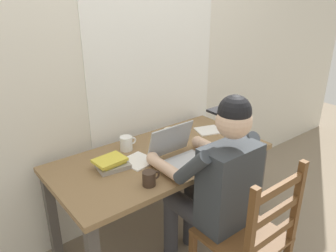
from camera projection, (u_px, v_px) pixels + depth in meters
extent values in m
plane|color=gray|center=(162.00, 240.00, 2.50)|extent=(8.00, 8.00, 0.00)
cube|color=silver|center=(122.00, 57.00, 2.32)|extent=(6.00, 0.04, 2.60)
cube|color=white|center=(155.00, 72.00, 2.50)|extent=(1.12, 0.01, 1.12)
cube|color=beige|center=(156.00, 142.00, 2.72)|extent=(1.18, 0.06, 0.04)
cube|color=olive|center=(161.00, 157.00, 2.23)|extent=(1.45, 0.72, 0.03)
cube|color=#4C4742|center=(257.00, 188.00, 2.53)|extent=(0.06, 0.06, 0.68)
cube|color=#4C4742|center=(52.00, 218.00, 2.21)|extent=(0.06, 0.06, 0.68)
cube|color=#4C4742|center=(200.00, 158.00, 2.98)|extent=(0.06, 0.06, 0.68)
cube|color=#33383D|center=(228.00, 186.00, 1.87)|extent=(0.34, 0.20, 0.50)
sphere|color=#DBB293|center=(234.00, 121.00, 1.72)|extent=(0.19, 0.19, 0.19)
sphere|color=black|center=(235.00, 112.00, 1.70)|extent=(0.17, 0.17, 0.17)
cube|color=black|center=(222.00, 110.00, 1.76)|extent=(0.13, 0.10, 0.01)
cylinder|color=#38383D|center=(191.00, 212.00, 2.06)|extent=(0.13, 0.40, 0.13)
cylinder|color=#38383D|center=(212.00, 201.00, 2.16)|extent=(0.13, 0.40, 0.13)
cylinder|color=#38383D|center=(171.00, 226.00, 2.30)|extent=(0.10, 0.10, 0.47)
cylinder|color=#38383D|center=(190.00, 215.00, 2.40)|extent=(0.10, 0.10, 0.47)
cylinder|color=#33383D|center=(192.00, 168.00, 1.76)|extent=(0.10, 0.24, 0.25)
cylinder|color=#DBB293|center=(165.00, 168.00, 1.97)|extent=(0.07, 0.28, 0.07)
sphere|color=#DBB293|center=(153.00, 158.00, 2.08)|extent=(0.08, 0.08, 0.08)
cylinder|color=#33383D|center=(242.00, 147.00, 1.99)|extent=(0.10, 0.24, 0.25)
cylinder|color=#DBB293|center=(213.00, 149.00, 2.20)|extent=(0.07, 0.28, 0.07)
sphere|color=#DBB293|center=(197.00, 142.00, 2.29)|extent=(0.08, 0.08, 0.08)
cube|color=brown|center=(241.00, 235.00, 1.88)|extent=(0.42, 0.42, 0.02)
cube|color=brown|center=(235.00, 235.00, 2.22)|extent=(0.04, 0.04, 0.45)
cube|color=brown|center=(297.00, 201.00, 1.76)|extent=(0.04, 0.04, 0.48)
cube|color=brown|center=(251.00, 232.00, 1.54)|extent=(0.04, 0.04, 0.48)
cube|color=brown|center=(272.00, 235.00, 1.70)|extent=(0.36, 0.02, 0.04)
cube|color=brown|center=(276.00, 212.00, 1.64)|extent=(0.36, 0.02, 0.04)
cube|color=brown|center=(280.00, 188.00, 1.59)|extent=(0.36, 0.02, 0.04)
cube|color=#ADAFB2|center=(185.00, 164.00, 2.09)|extent=(0.33, 0.23, 0.02)
cube|color=silver|center=(185.00, 163.00, 2.09)|extent=(0.29, 0.17, 0.00)
cube|color=#ADAFB2|center=(170.00, 140.00, 2.15)|extent=(0.33, 0.07, 0.21)
cube|color=#99A8B2|center=(170.00, 140.00, 2.15)|extent=(0.29, 0.06, 0.18)
ellipsoid|color=#ADAFB2|center=(218.00, 152.00, 2.23)|extent=(0.06, 0.10, 0.03)
cylinder|color=beige|center=(170.00, 135.00, 2.40)|extent=(0.09, 0.09, 0.09)
torus|color=beige|center=(176.00, 132.00, 2.43)|extent=(0.05, 0.01, 0.05)
cylinder|color=#38281E|center=(149.00, 179.00, 1.87)|extent=(0.08, 0.08, 0.09)
torus|color=#38281E|center=(156.00, 175.00, 1.90)|extent=(0.05, 0.01, 0.05)
cylinder|color=white|center=(126.00, 143.00, 2.27)|extent=(0.08, 0.08, 0.10)
torus|color=white|center=(133.00, 141.00, 2.30)|extent=(0.05, 0.01, 0.05)
cube|color=gray|center=(113.00, 166.00, 2.06)|extent=(0.21, 0.16, 0.03)
cube|color=gold|center=(112.00, 162.00, 2.05)|extent=(0.16, 0.12, 0.02)
cube|color=gold|center=(110.00, 160.00, 2.04)|extent=(0.20, 0.15, 0.02)
cube|color=white|center=(208.00, 130.00, 2.59)|extent=(0.23, 0.21, 0.01)
cube|color=white|center=(138.00, 161.00, 2.14)|extent=(0.21, 0.21, 0.01)
cube|color=#C63D33|center=(241.00, 140.00, 2.43)|extent=(0.15, 0.12, 0.00)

